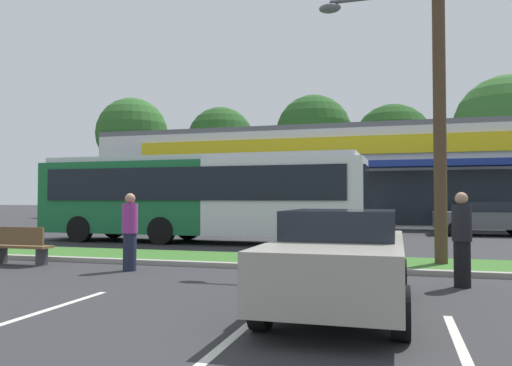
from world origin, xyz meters
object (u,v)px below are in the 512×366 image
city_bus (198,196)px  car_1 (486,218)px  car_3 (341,258)px  pedestrian_by_pole (462,239)px  pedestrian_near_bench (130,232)px  utility_pole (432,61)px  bus_stop_bench (19,245)px  car_5 (300,218)px

city_bus → car_1: city_bus is taller
car_3 → pedestrian_by_pole: bearing=142.6°
car_1 → car_3: car_1 is taller
pedestrian_near_bench → pedestrian_by_pole: pedestrian_near_bench is taller
utility_pole → car_3: bearing=-107.6°
utility_pole → city_bus: (-8.09, 5.10, -3.19)m
city_bus → bus_stop_bench: (-1.81, -7.26, -1.26)m
pedestrian_near_bench → car_5: bearing=48.4°
car_3 → car_5: bearing=-167.1°
car_5 → bus_stop_bench: bearing=-109.9°
car_1 → bus_stop_bench: bearing=47.7°
utility_pole → car_1: 13.02m
car_3 → pedestrian_near_bench: 5.84m
utility_pole → bus_stop_bench: bearing=-167.7°
car_1 → pedestrian_by_pole: pedestrian_by_pole is taller
car_1 → city_bus: bearing=31.8°
car_3 → pedestrian_by_pole: pedestrian_by_pole is taller
city_bus → car_3: city_bus is taller
car_1 → car_3: 17.73m
pedestrian_near_bench → city_bus: bearing=65.2°
car_5 → pedestrian_by_pole: bearing=-67.2°
pedestrian_near_bench → utility_pole: bearing=-16.2°
bus_stop_bench → pedestrian_by_pole: size_ratio=0.91×
utility_pole → city_bus: 10.08m
utility_pole → bus_stop_bench: size_ratio=5.77×
city_bus → pedestrian_by_pole: 11.43m
car_3 → bus_stop_bench: bearing=-109.9°
pedestrian_near_bench → bus_stop_bench: bearing=142.2°
bus_stop_bench → car_5: 13.67m
car_1 → pedestrian_near_bench: (-9.71, -14.28, 0.11)m
utility_pole → car_1: (2.97, 11.97, -4.17)m
utility_pole → car_1: size_ratio=2.12×
utility_pole → car_5: utility_pole is taller
city_bus → utility_pole: bearing=-31.4°
utility_pole → pedestrian_by_pole: bearing=-83.0°
car_5 → pedestrian_near_bench: (-1.48, -13.01, 0.12)m
city_bus → pedestrian_by_pole: city_bus is taller
car_1 → pedestrian_by_pole: 14.80m
utility_pole → car_3: (-1.64, -5.16, -4.19)m
car_1 → car_3: (-4.61, -17.12, -0.01)m
pedestrian_by_pole → car_3: bearing=-32.7°
car_1 → car_5: 8.32m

